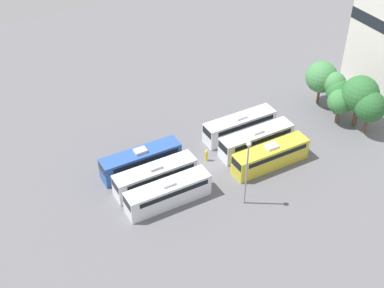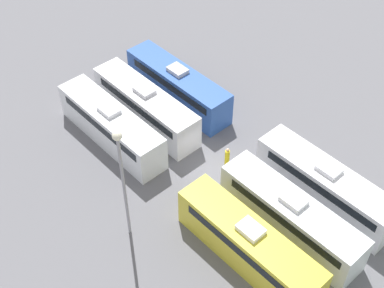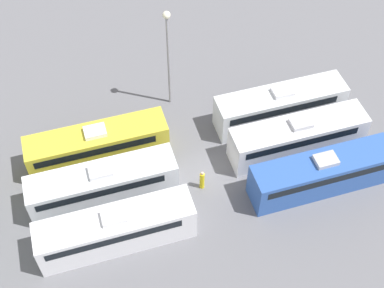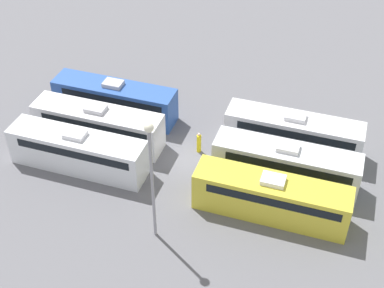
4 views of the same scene
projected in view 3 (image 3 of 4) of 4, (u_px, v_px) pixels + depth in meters
The scene contains 9 objects.
ground_plane at pixel (205, 173), 40.85m from camera, with size 113.11×113.11×0.00m, color slate.
bus_0 at pixel (321, 173), 38.83m from camera, with size 2.53×10.68×3.37m.
bus_1 at pixel (298, 136), 41.02m from camera, with size 2.53×10.68×3.37m.
bus_2 at pixel (280, 105), 43.10m from camera, with size 2.53×10.68×3.37m.
bus_3 at pixel (116, 229), 35.89m from camera, with size 2.53×10.68×3.37m.
bus_4 at pixel (103, 184), 38.21m from camera, with size 2.53×10.68×3.37m.
bus_5 at pixel (97, 145), 40.50m from camera, with size 2.53×10.68×3.37m.
worker_person at pixel (202, 180), 39.40m from camera, with size 0.36×0.36×1.83m.
light_pole at pixel (168, 46), 40.87m from camera, with size 0.60×0.60×9.33m.
Camera 3 is at (-22.73, 7.96, 33.08)m, focal length 50.00 mm.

